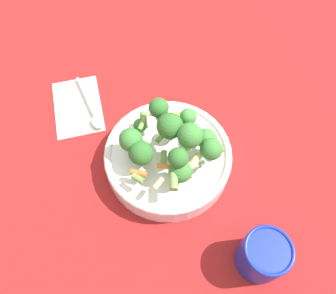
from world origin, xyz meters
TOP-DOWN VIEW (x-y plane):
  - ground_plane at (0.00, 0.00)m, footprint 3.00×3.00m
  - bowl at (0.00, 0.00)m, footprint 0.25×0.25m
  - pasta_salad at (-0.01, 0.01)m, footprint 0.19×0.18m
  - cup at (-0.20, 0.13)m, footprint 0.08×0.08m
  - napkin at (0.23, -0.07)m, footprint 0.17×0.19m
  - spoon at (0.19, -0.06)m, footprint 0.12×0.12m

SIDE VIEW (x-z plane):
  - ground_plane at x=0.00m, z-range 0.00..0.00m
  - napkin at x=0.23m, z-range 0.00..0.01m
  - spoon at x=0.19m, z-range 0.01..0.02m
  - bowl at x=0.00m, z-range 0.00..0.05m
  - cup at x=-0.20m, z-range 0.00..0.09m
  - pasta_salad at x=-0.01m, z-range 0.05..0.15m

